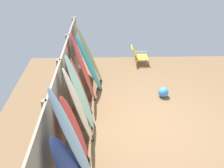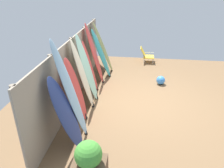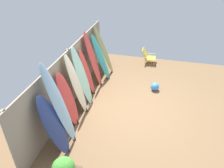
{
  "view_description": "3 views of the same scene",
  "coord_description": "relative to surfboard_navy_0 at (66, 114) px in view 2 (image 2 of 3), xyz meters",
  "views": [
    {
      "loc": [
        -4.64,
        1.06,
        4.05
      ],
      "look_at": [
        0.34,
        0.93,
        0.98
      ],
      "focal_mm": 40.0,
      "sensor_mm": 36.0,
      "label": 1
    },
    {
      "loc": [
        -5.56,
        0.19,
        3.23
      ],
      "look_at": [
        -0.43,
        0.87,
        0.71
      ],
      "focal_mm": 35.0,
      "sensor_mm": 36.0,
      "label": 2
    },
    {
      "loc": [
        -5.41,
        -0.63,
        4.3
      ],
      "look_at": [
        -0.18,
        0.66,
        0.92
      ],
      "focal_mm": 35.0,
      "sensor_mm": 36.0,
      "label": 3
    }
  ],
  "objects": [
    {
      "name": "ground",
      "position": [
        2.07,
        -1.57,
        -0.79
      ],
      "size": [
        7.68,
        7.68,
        0.0
      ],
      "primitive_type": "plane",
      "color": "brown"
    },
    {
      "name": "fence_back",
      "position": [
        2.07,
        0.43,
        0.11
      ],
      "size": [
        6.08,
        0.11,
        1.8
      ],
      "color": "gray",
      "rests_on": "ground"
    },
    {
      "name": "surfboard_navy_0",
      "position": [
        0.0,
        0.0,
        0.0
      ],
      "size": [
        0.59,
        0.69,
        1.59
      ],
      "color": "navy",
      "rests_on": "ground"
    },
    {
      "name": "surfboard_skyblue_1",
      "position": [
        0.39,
        0.01,
        0.31
      ],
      "size": [
        0.5,
        0.69,
        2.21
      ],
      "color": "#8CB7D6",
      "rests_on": "ground"
    },
    {
      "name": "surfboard_red_2",
      "position": [
        1.0,
        0.08,
        0.01
      ],
      "size": [
        0.56,
        0.5,
        1.61
      ],
      "color": "#D13D38",
      "rests_on": "ground"
    },
    {
      "name": "surfboard_cream_3",
      "position": [
        1.58,
        0.05,
        0.15
      ],
      "size": [
        0.55,
        0.61,
        1.89
      ],
      "color": "beige",
      "rests_on": "ground"
    },
    {
      "name": "surfboard_seafoam_4",
      "position": [
        2.03,
        0.05,
        0.15
      ],
      "size": [
        0.51,
        0.64,
        1.91
      ],
      "color": "#9ED6BC",
      "rests_on": "ground"
    },
    {
      "name": "surfboard_red_5",
      "position": [
        2.58,
        0.09,
        -0.0
      ],
      "size": [
        0.53,
        0.51,
        1.6
      ],
      "color": "#D13D38",
      "rests_on": "ground"
    },
    {
      "name": "surfboard_red_6",
      "position": [
        3.17,
        0.07,
        0.2
      ],
      "size": [
        0.54,
        0.63,
        2.0
      ],
      "color": "#D13D38",
      "rests_on": "ground"
    },
    {
      "name": "surfboard_teal_7",
      "position": [
        3.69,
        -0.05,
        0.06
      ],
      "size": [
        0.5,
        0.73,
        1.71
      ],
      "color": "teal",
      "rests_on": "ground"
    },
    {
      "name": "surfboard_olive_8",
      "position": [
        4.2,
        -0.04,
        0.12
      ],
      "size": [
        0.49,
        0.75,
        1.84
      ],
      "color": "olive",
      "rests_on": "ground"
    },
    {
      "name": "beach_chair",
      "position": [
        5.41,
        -1.65,
        -0.47
      ],
      "size": [
        0.5,
        0.58,
        0.63
      ],
      "rotation": [
        0.0,
        0.0,
        0.19
      ],
      "color": "silver",
      "rests_on": "ground"
    },
    {
      "name": "beach_ball",
      "position": [
        3.29,
        -2.13,
        -0.64
      ],
      "size": [
        0.29,
        0.29,
        0.29
      ],
      "primitive_type": "sphere",
      "color": "#3F8CE5",
      "rests_on": "ground"
    }
  ]
}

